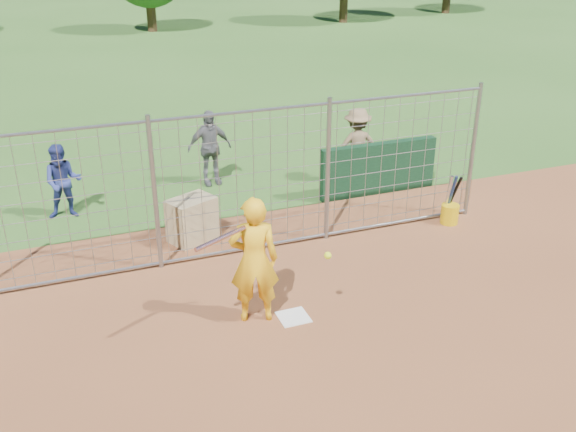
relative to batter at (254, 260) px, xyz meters
name	(u,v)px	position (x,y,z in m)	size (l,w,h in m)	color
ground	(288,311)	(0.52, 0.01, -0.95)	(100.00, 100.00, 0.00)	#2D591E
home_plate	(293,317)	(0.52, -0.19, -0.94)	(0.43, 0.43, 0.02)	silver
dugout_wall	(378,168)	(3.92, 3.61, -0.40)	(2.60, 0.20, 1.10)	#11381E
batter	(254,260)	(0.00, 0.00, 0.00)	(0.69, 0.45, 1.90)	yellow
bystander_a	(63,182)	(-2.30, 4.67, -0.21)	(0.71, 0.56, 1.47)	navy
bystander_b	(209,148)	(0.77, 5.39, -0.12)	(0.97, 0.40, 1.65)	slate
bystander_c	(357,146)	(3.79, 4.39, -0.12)	(1.07, 0.61, 1.65)	olive
equipment_bin	(192,220)	(-0.25, 2.82, -0.55)	(0.80, 0.55, 0.80)	tan
equipment_in_play	(248,243)	(-0.18, -0.33, 0.47)	(1.90, 0.46, 0.54)	silver
bucket_with_bats	(450,211)	(4.48, 1.77, -0.70)	(0.34, 0.39, 0.97)	gold
backstop_fence	(245,185)	(0.52, 2.01, 0.31)	(9.08, 0.08, 2.60)	gray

